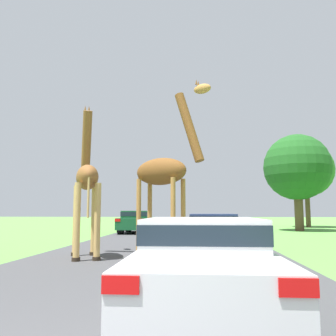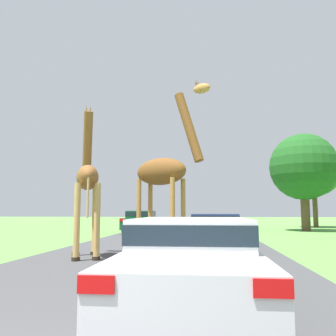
# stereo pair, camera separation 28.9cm
# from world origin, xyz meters

# --- Properties ---
(road) EXTENTS (7.94, 120.00, 0.00)m
(road) POSITION_xyz_m (0.00, 30.00, 0.00)
(road) COLOR #424244
(road) RESTS_ON ground
(giraffe_near_road) EXTENTS (2.59, 1.64, 5.39)m
(giraffe_near_road) POSITION_xyz_m (0.23, 9.51, 2.65)
(giraffe_near_road) COLOR #B77F3D
(giraffe_near_road) RESTS_ON ground
(giraffe_companion) EXTENTS (1.34, 2.62, 5.07)m
(giraffe_companion) POSITION_xyz_m (-2.19, 9.26, 2.35)
(giraffe_companion) COLOR tan
(giraffe_companion) RESTS_ON ground
(car_lead_maroon) EXTENTS (1.78, 4.60, 1.30)m
(car_lead_maroon) POSITION_xyz_m (1.28, 3.81, 0.70)
(car_lead_maroon) COLOR silver
(car_lead_maroon) RESTS_ON ground
(car_queue_right) EXTENTS (1.84, 4.18, 1.41)m
(car_queue_right) POSITION_xyz_m (-2.68, 21.40, 0.75)
(car_queue_right) COLOR #144C28
(car_queue_right) RESTS_ON ground
(car_queue_left) EXTENTS (1.98, 4.34, 1.29)m
(car_queue_left) POSITION_xyz_m (1.84, 12.84, 0.70)
(car_queue_left) COLOR navy
(car_queue_left) RESTS_ON ground
(tree_centre_back) EXTENTS (4.71, 4.71, 7.33)m
(tree_centre_back) POSITION_xyz_m (10.80, 30.08, 4.96)
(tree_centre_back) COLOR brown
(tree_centre_back) RESTS_ON ground
(tree_mid_field) EXTENTS (4.73, 4.73, 6.89)m
(tree_mid_field) POSITION_xyz_m (8.47, 24.44, 4.49)
(tree_mid_field) COLOR brown
(tree_mid_field) RESTS_ON ground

